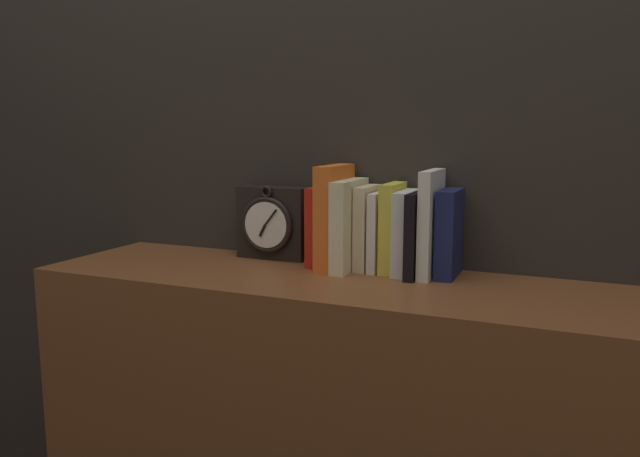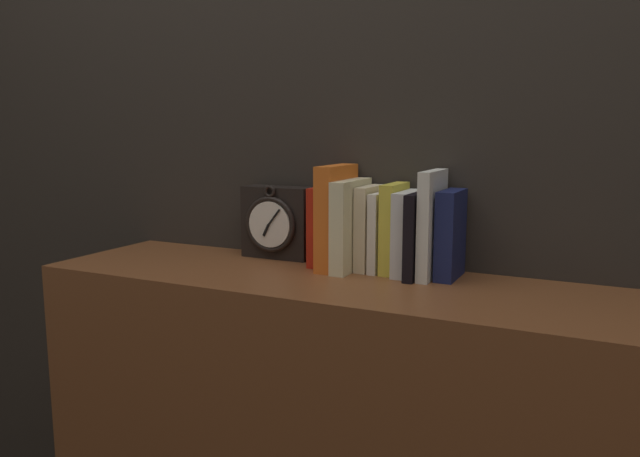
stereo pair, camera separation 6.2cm
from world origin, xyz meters
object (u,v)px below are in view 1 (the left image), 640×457
Objects in this scene: book_slot4_white at (379,231)px; book_slot7_black at (418,234)px; clock at (273,223)px; book_slot9_navy at (449,233)px; book_slot6_white at (406,232)px; book_slot8_white at (431,224)px; book_slot1_orange at (334,217)px; book_slot3_cream at (367,228)px; book_slot2_cream at (349,225)px; book_slot5_yellow at (392,228)px; book_slot0_red at (322,226)px.

book_slot7_black is (0.09, -0.02, 0.00)m from book_slot4_white.
clock is 0.97× the size of book_slot9_navy.
clock is at bearing 174.01° from book_slot7_black.
book_slot7_black is at bearing -20.66° from book_slot6_white.
clock and book_slot7_black have the same top height.
book_slot4_white is at bearing 179.46° from book_slot9_navy.
book_slot8_white reaches higher than clock.
book_slot3_cream is (0.07, 0.02, -0.02)m from book_slot1_orange.
book_slot2_cream is 0.89× the size of book_slot8_white.
clock is 0.30m from book_slot5_yellow.
book_slot7_black is (0.12, -0.02, -0.00)m from book_slot3_cream.
book_slot7_black is at bearing 0.36° from book_slot1_orange.
book_slot0_red is at bearing 177.59° from book_slot6_white.
book_slot6_white is (0.16, 0.01, -0.03)m from book_slot1_orange.
book_slot2_cream is 1.12× the size of book_slot7_black.
book_slot3_cream is at bearing 171.00° from book_slot7_black.
book_slot6_white is 0.03m from book_slot7_black.
book_slot5_yellow is (0.13, 0.02, -0.02)m from book_slot1_orange.
book_slot9_navy is (0.43, -0.02, 0.01)m from clock.
clock is at bearing 175.51° from book_slot3_cream.
book_slot0_red is 0.97× the size of book_slot9_navy.
book_slot5_yellow reaches higher than book_slot7_black.
book_slot5_yellow is 1.05× the size of book_slot9_navy.
book_slot3_cream is 0.03m from book_slot4_white.
book_slot2_cream is at bearing -178.33° from book_slot7_black.
book_slot3_cream reaches higher than book_slot6_white.
book_slot8_white is at bearing -3.20° from book_slot0_red.
book_slot8_white is (0.09, -0.01, 0.02)m from book_slot5_yellow.
book_slot6_white is 0.97× the size of book_slot9_navy.
book_slot3_cream reaches higher than book_slot4_white.
book_slot5_yellow is at bearing 167.87° from book_slot6_white.
book_slot6_white is at bearing 4.20° from book_slot1_orange.
book_slot1_orange reaches higher than book_slot8_white.
book_slot3_cream is at bearing -4.49° from clock.
book_slot5_yellow is 0.03m from book_slot6_white.
clock is 0.78× the size of book_slot1_orange.
book_slot5_yellow is (0.30, -0.02, 0.01)m from clock.
book_slot8_white reaches higher than book_slot4_white.
book_slot0_red is (0.14, -0.02, 0.00)m from clock.
book_slot1_orange is at bearing -169.21° from book_slot4_white.
book_slot0_red is at bearing 176.80° from book_slot8_white.
book_slot6_white is at bearing -4.69° from clock.
book_slot9_navy is (0.04, 0.01, -0.02)m from book_slot8_white.
book_slot4_white is (0.06, 0.02, -0.01)m from book_slot2_cream.
book_slot3_cream reaches higher than book_slot7_black.
book_slot1_orange is at bearing -171.68° from book_slot5_yellow.
clock is at bearing 172.00° from book_slot0_red.
book_slot8_white is (0.21, 0.01, -0.00)m from book_slot1_orange.
book_slot9_navy is at bearing -0.59° from book_slot0_red.
clock is at bearing 177.03° from book_slot9_navy.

